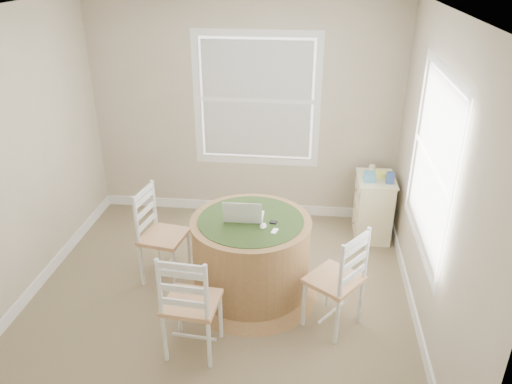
# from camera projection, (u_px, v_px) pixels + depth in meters

# --- Properties ---
(room) EXTENTS (3.64, 3.64, 2.64)m
(room) POSITION_uv_depth(u_px,v_px,m) (237.00, 168.00, 4.30)
(room) COLOR #8C7B59
(room) RESTS_ON ground
(round_table) EXTENTS (1.29, 1.29, 0.80)m
(round_table) POSITION_uv_depth(u_px,v_px,m) (251.00, 254.00, 4.67)
(round_table) COLOR #A57249
(round_table) RESTS_ON ground
(chair_left) EXTENTS (0.46, 0.48, 0.95)m
(chair_left) POSITION_uv_depth(u_px,v_px,m) (164.00, 236.00, 4.87)
(chair_left) COLOR white
(chair_left) RESTS_ON ground
(chair_near) EXTENTS (0.45, 0.43, 0.95)m
(chair_near) POSITION_uv_depth(u_px,v_px,m) (192.00, 302.00, 3.96)
(chair_near) COLOR white
(chair_near) RESTS_ON ground
(chair_right) EXTENTS (0.57, 0.58, 0.95)m
(chair_right) POSITION_uv_depth(u_px,v_px,m) (334.00, 279.00, 4.23)
(chair_right) COLOR white
(chair_right) RESTS_ON ground
(laptop) EXTENTS (0.35, 0.31, 0.24)m
(laptop) POSITION_uv_depth(u_px,v_px,m) (244.00, 216.00, 4.51)
(laptop) COLOR white
(laptop) RESTS_ON round_table
(mouse) EXTENTS (0.09, 0.11, 0.03)m
(mouse) POSITION_uv_depth(u_px,v_px,m) (263.00, 226.00, 4.39)
(mouse) COLOR white
(mouse) RESTS_ON round_table
(phone) EXTENTS (0.07, 0.10, 0.02)m
(phone) POSITION_uv_depth(u_px,v_px,m) (275.00, 231.00, 4.33)
(phone) COLOR #B7BABF
(phone) RESTS_ON round_table
(keys) EXTENTS (0.07, 0.06, 0.02)m
(keys) POSITION_uv_depth(u_px,v_px,m) (273.00, 223.00, 4.46)
(keys) COLOR black
(keys) RESTS_ON round_table
(corner_chest) EXTENTS (0.42, 0.56, 0.73)m
(corner_chest) POSITION_uv_depth(u_px,v_px,m) (373.00, 207.00, 5.66)
(corner_chest) COLOR #F2EEB6
(corner_chest) RESTS_ON ground
(tissue_box) EXTENTS (0.12, 0.12, 0.10)m
(tissue_box) POSITION_uv_depth(u_px,v_px,m) (370.00, 177.00, 5.40)
(tissue_box) COLOR #5397BE
(tissue_box) RESTS_ON corner_chest
(box_yellow) EXTENTS (0.15, 0.10, 0.06)m
(box_yellow) POSITION_uv_depth(u_px,v_px,m) (383.00, 174.00, 5.51)
(box_yellow) COLOR #ECED53
(box_yellow) RESTS_ON corner_chest
(box_blue) EXTENTS (0.08, 0.08, 0.12)m
(box_blue) POSITION_uv_depth(u_px,v_px,m) (389.00, 178.00, 5.36)
(box_blue) COLOR #35579F
(box_blue) RESTS_ON corner_chest
(cup_cream) EXTENTS (0.07, 0.07, 0.09)m
(cup_cream) POSITION_uv_depth(u_px,v_px,m) (372.00, 169.00, 5.59)
(cup_cream) COLOR beige
(cup_cream) RESTS_ON corner_chest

